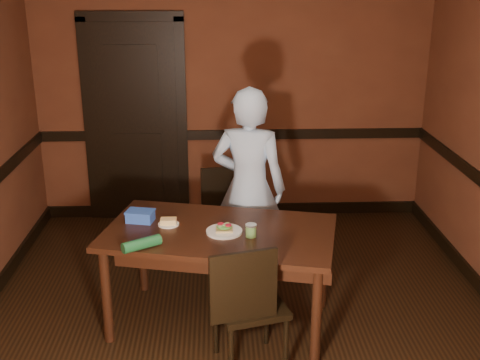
{
  "coord_description": "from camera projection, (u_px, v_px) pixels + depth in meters",
  "views": [
    {
      "loc": [
        -0.17,
        -3.85,
        2.5
      ],
      "look_at": [
        0.0,
        0.35,
        1.05
      ],
      "focal_mm": 45.0,
      "sensor_mm": 36.0,
      "label": 1
    }
  ],
  "objects": [
    {
      "name": "floor",
      "position": [
        242.0,
        329.0,
        4.46
      ],
      "size": [
        4.0,
        4.5,
        0.01
      ],
      "primitive_type": "cube",
      "color": "black",
      "rests_on": "ground"
    },
    {
      "name": "wall_back",
      "position": [
        233.0,
        92.0,
        6.14
      ],
      "size": [
        4.0,
        0.02,
        2.7
      ],
      "primitive_type": "cube",
      "color": "brown",
      "rests_on": "ground"
    },
    {
      "name": "wall_front",
      "position": [
        273.0,
        360.0,
        1.89
      ],
      "size": [
        4.0,
        0.02,
        2.7
      ],
      "primitive_type": "cube",
      "color": "brown",
      "rests_on": "ground"
    },
    {
      "name": "dado_back",
      "position": [
        233.0,
        135.0,
        6.27
      ],
      "size": [
        4.0,
        0.03,
        0.1
      ],
      "primitive_type": "cube",
      "color": "black",
      "rests_on": "ground"
    },
    {
      "name": "baseboard_back",
      "position": [
        233.0,
        209.0,
        6.55
      ],
      "size": [
        4.0,
        0.03,
        0.12
      ],
      "primitive_type": "cube",
      "color": "black",
      "rests_on": "ground"
    },
    {
      "name": "door",
      "position": [
        135.0,
        118.0,
        6.16
      ],
      "size": [
        1.05,
        0.07,
        2.2
      ],
      "color": "black",
      "rests_on": "ground"
    },
    {
      "name": "dining_table",
      "position": [
        220.0,
        277.0,
        4.42
      ],
      "size": [
        1.79,
        1.26,
        0.76
      ],
      "primitive_type": "cube",
      "rotation": [
        0.0,
        0.0,
        -0.23
      ],
      "color": "black",
      "rests_on": "floor"
    },
    {
      "name": "chair_far",
      "position": [
        219.0,
        216.0,
        5.46
      ],
      "size": [
        0.44,
        0.44,
        0.82
      ],
      "primitive_type": null,
      "rotation": [
        0.0,
        0.0,
        0.18
      ],
      "color": "black",
      "rests_on": "floor"
    },
    {
      "name": "chair_near",
      "position": [
        250.0,
        303.0,
        3.92
      ],
      "size": [
        0.53,
        0.53,
        0.92
      ],
      "primitive_type": null,
      "rotation": [
        0.0,
        0.0,
        3.41
      ],
      "color": "black",
      "rests_on": "floor"
    },
    {
      "name": "person",
      "position": [
        249.0,
        188.0,
        4.9
      ],
      "size": [
        0.69,
        0.54,
        1.67
      ],
      "primitive_type": "imported",
      "rotation": [
        0.0,
        0.0,
        2.9
      ],
      "color": "#ABCBE9",
      "rests_on": "floor"
    },
    {
      "name": "sandwich_plate",
      "position": [
        224.0,
        230.0,
        4.25
      ],
      "size": [
        0.26,
        0.26,
        0.06
      ],
      "rotation": [
        0.0,
        0.0,
        -0.31
      ],
      "color": "silver",
      "rests_on": "dining_table"
    },
    {
      "name": "sauce_jar",
      "position": [
        251.0,
        230.0,
        4.17
      ],
      "size": [
        0.08,
        0.08,
        0.09
      ],
      "rotation": [
        0.0,
        0.0,
        -0.15
      ],
      "color": "#608F43",
      "rests_on": "dining_table"
    },
    {
      "name": "cheese_saucer",
      "position": [
        168.0,
        222.0,
        4.38
      ],
      "size": [
        0.15,
        0.15,
        0.05
      ],
      "rotation": [
        0.0,
        0.0,
        0.01
      ],
      "color": "silver",
      "rests_on": "dining_table"
    },
    {
      "name": "food_tub",
      "position": [
        140.0,
        216.0,
        4.43
      ],
      "size": [
        0.23,
        0.18,
        0.08
      ],
      "rotation": [
        0.0,
        0.0,
        -0.21
      ],
      "color": "blue",
      "rests_on": "dining_table"
    },
    {
      "name": "wrapped_veg",
      "position": [
        142.0,
        244.0,
        3.99
      ],
      "size": [
        0.27,
        0.21,
        0.08
      ],
      "primitive_type": "cylinder",
      "rotation": [
        0.0,
        1.57,
        0.56
      ],
      "color": "#195127",
      "rests_on": "dining_table"
    }
  ]
}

